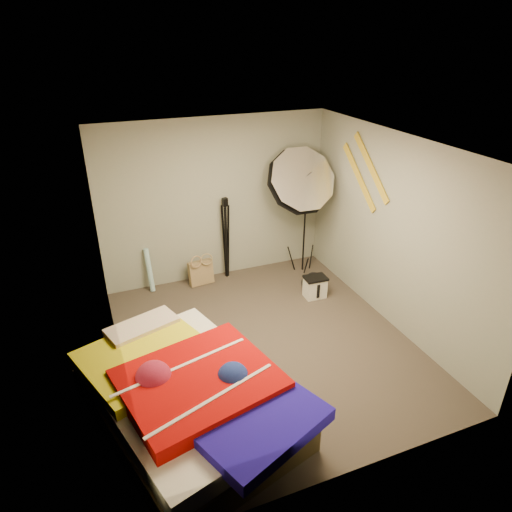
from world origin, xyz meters
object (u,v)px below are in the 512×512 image
tote_bag (201,273)px  camera_case (315,288)px  wrapping_roll (149,270)px  duffel_bag (314,282)px  photo_umbrella (300,182)px  camera_tripod (226,233)px  bed (188,394)px

tote_bag → camera_case: tote_bag is taller
wrapping_roll → duffel_bag: 2.50m
photo_umbrella → duffel_bag: bearing=-82.2°
camera_case → photo_umbrella: size_ratio=0.14×
tote_bag → photo_umbrella: bearing=-17.8°
camera_case → duffel_bag: camera_case is taller
tote_bag → wrapping_roll: (-0.76, 0.10, 0.14)m
duffel_bag → photo_umbrella: bearing=93.3°
duffel_bag → photo_umbrella: size_ratio=0.15×
camera_tripod → duffel_bag: bearing=-37.9°
duffel_bag → tote_bag: bearing=148.7°
bed → photo_umbrella: bearing=44.8°
wrapping_roll → tote_bag: bearing=-7.7°
duffel_bag → camera_tripod: size_ratio=0.25×
bed → camera_tripod: (1.32, 2.72, 0.43)m
photo_umbrella → camera_tripod: size_ratio=1.64×
camera_tripod → tote_bag: bearing=-170.4°
bed → wrapping_roll: bearing=87.8°
wrapping_roll → camera_case: bearing=-26.6°
tote_bag → bed: bed is taller
bed → camera_tripod: size_ratio=1.99×
duffel_bag → camera_tripod: (-1.11, 0.87, 0.66)m
camera_case → bed: bed is taller
bed → camera_tripod: bearing=64.1°
tote_bag → bed: size_ratio=0.14×
tote_bag → camera_case: 1.77m
wrapping_roll → camera_case: size_ratio=2.20×
tote_bag → wrapping_roll: 0.78m
duffel_bag → wrapping_roll: bearing=154.5°
tote_bag → camera_case: size_ratio=1.25×
camera_case → camera_tripod: 1.60m
photo_umbrella → tote_bag: bearing=168.8°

